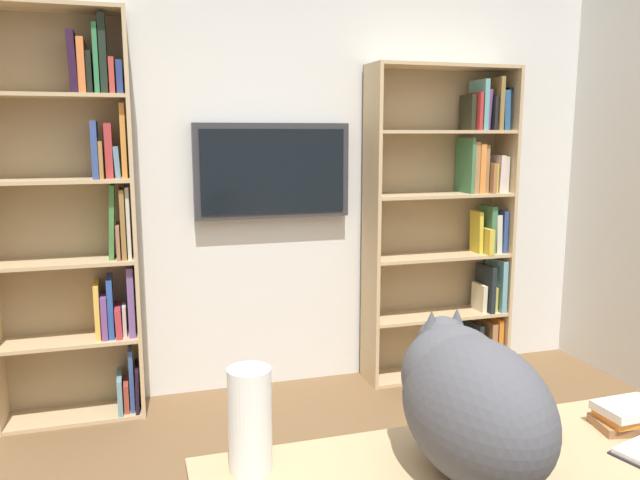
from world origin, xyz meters
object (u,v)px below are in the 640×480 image
object	(u,v)px
wall_mounted_tv	(273,171)
desk_book_stack	(628,416)
paper_towel_roll	(250,420)
bookshelf_left	(455,224)
bookshelf_right	(79,218)
cat	(468,398)
coffee_mug	(540,420)

from	to	relation	value
wall_mounted_tv	desk_book_stack	bearing A→B (deg)	103.36
wall_mounted_tv	desk_book_stack	distance (m)	2.41
wall_mounted_tv	paper_towel_roll	distance (m)	2.31
bookshelf_left	paper_towel_roll	distance (m)	2.72
bookshelf_left	bookshelf_right	size ratio (longest dim) A/B	0.90
bookshelf_left	cat	world-z (taller)	bookshelf_left
wall_mounted_tv	bookshelf_left	bearing A→B (deg)	175.96
bookshelf_left	coffee_mug	xyz separation A→B (m)	(0.91, 2.16, -0.22)
wall_mounted_tv	desk_book_stack	xyz separation A→B (m)	(-0.54, 2.28, -0.59)
bookshelf_right	wall_mounted_tv	distance (m)	1.11
bookshelf_left	bookshelf_right	bearing A→B (deg)	-0.03
bookshelf_left	coffee_mug	world-z (taller)	bookshelf_left
paper_towel_roll	coffee_mug	world-z (taller)	paper_towel_roll
paper_towel_roll	cat	bearing A→B (deg)	163.65
wall_mounted_tv	paper_towel_roll	xyz separation A→B (m)	(0.55, 2.19, -0.49)
paper_towel_roll	bookshelf_left	bearing A→B (deg)	-129.32
bookshelf_right	desk_book_stack	xyz separation A→B (m)	(-1.62, 2.19, -0.36)
cat	wall_mounted_tv	bearing A→B (deg)	-90.56
bookshelf_right	desk_book_stack	size ratio (longest dim) A/B	11.14
paper_towel_roll	desk_book_stack	xyz separation A→B (m)	(-1.09, 0.09, -0.10)
bookshelf_right	paper_towel_roll	world-z (taller)	bookshelf_right
cat	bookshelf_right	bearing A→B (deg)	-64.83
wall_mounted_tv	cat	bearing A→B (deg)	89.44
wall_mounted_tv	desk_book_stack	size ratio (longest dim) A/B	4.71
wall_mounted_tv	bookshelf_right	bearing A→B (deg)	4.32
coffee_mug	paper_towel_roll	bearing A→B (deg)	-4.04
bookshelf_right	cat	xyz separation A→B (m)	(-1.06, 2.26, -0.20)
paper_towel_roll	desk_book_stack	distance (m)	1.10
desk_book_stack	coffee_mug	bearing A→B (deg)	-6.71
coffee_mug	bookshelf_right	bearing A→B (deg)	-58.03
wall_mounted_tv	cat	size ratio (longest dim) A/B	1.46
wall_mounted_tv	coffee_mug	bearing A→B (deg)	96.75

